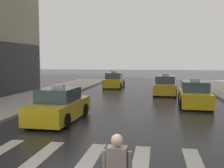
{
  "coord_description": "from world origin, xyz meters",
  "views": [
    {
      "loc": [
        1.2,
        -4.86,
        2.97
      ],
      "look_at": [
        -0.91,
        8.0,
        1.83
      ],
      "focal_mm": 43.86,
      "sensor_mm": 36.0,
      "label": 1
    }
  ],
  "objects": [
    {
      "name": "taxi_second",
      "position": [
        3.62,
        13.27,
        0.72
      ],
      "size": [
        2.04,
        4.59,
        1.8
      ],
      "color": "yellow",
      "rests_on": "ground"
    },
    {
      "name": "taxi_third",
      "position": [
        1.95,
        19.22,
        0.72
      ],
      "size": [
        2.13,
        4.63,
        1.8
      ],
      "color": "gold",
      "rests_on": "ground"
    },
    {
      "name": "taxi_lead",
      "position": [
        -3.49,
        7.77,
        0.72
      ],
      "size": [
        2.06,
        4.6,
        1.8
      ],
      "color": "yellow",
      "rests_on": "ground"
    },
    {
      "name": "crosswalk_markings",
      "position": [
        -0.0,
        3.0,
        0.0
      ],
      "size": [
        11.3,
        2.8,
        0.01
      ],
      "color": "silver",
      "rests_on": "ground"
    },
    {
      "name": "taxi_fourth",
      "position": [
        -3.38,
        24.43,
        0.72
      ],
      "size": [
        1.93,
        4.54,
        1.8
      ],
      "color": "yellow",
      "rests_on": "ground"
    }
  ]
}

